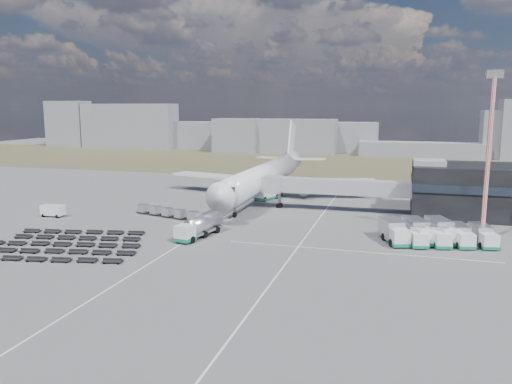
# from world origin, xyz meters

# --- Properties ---
(ground) EXTENTS (420.00, 420.00, 0.00)m
(ground) POSITION_xyz_m (0.00, 0.00, 0.00)
(ground) COLOR #565659
(ground) RESTS_ON ground
(grass_strip) EXTENTS (420.00, 90.00, 0.01)m
(grass_strip) POSITION_xyz_m (0.00, 110.00, 0.01)
(grass_strip) COLOR #4D492E
(grass_strip) RESTS_ON ground
(lane_markings) EXTENTS (47.12, 110.00, 0.01)m
(lane_markings) POSITION_xyz_m (9.77, 3.00, 0.01)
(lane_markings) COLOR silver
(lane_markings) RESTS_ON ground
(terminal) EXTENTS (30.40, 16.40, 11.00)m
(terminal) POSITION_xyz_m (47.77, 23.96, 5.25)
(terminal) COLOR black
(terminal) RESTS_ON ground
(jet_bridge) EXTENTS (30.30, 3.80, 7.05)m
(jet_bridge) POSITION_xyz_m (15.90, 20.42, 5.05)
(jet_bridge) COLOR #939399
(jet_bridge) RESTS_ON ground
(airliner) EXTENTS (51.59, 64.53, 17.62)m
(airliner) POSITION_xyz_m (0.00, 32.38, 5.29)
(airliner) COLOR white
(airliner) RESTS_ON ground
(skyline) EXTENTS (296.15, 26.24, 24.35)m
(skyline) POSITION_xyz_m (-5.35, 148.56, 9.70)
(skyline) COLOR gray
(skyline) RESTS_ON ground
(fuel_tanker) EXTENTS (4.84, 11.06, 3.47)m
(fuel_tanker) POSITION_xyz_m (-0.89, -6.68, 1.73)
(fuel_tanker) COLOR white
(fuel_tanker) RESTS_ON ground
(pushback_tug) EXTENTS (3.70, 2.41, 1.54)m
(pushback_tug) POSITION_xyz_m (-4.00, 3.96, 0.77)
(pushback_tug) COLOR white
(pushback_tug) RESTS_ON ground
(utility_van) EXTENTS (4.46, 2.15, 2.34)m
(utility_van) POSITION_xyz_m (-34.41, -0.39, 1.17)
(utility_van) COLOR white
(utility_van) RESTS_ON ground
(catering_truck) EXTENTS (4.85, 7.27, 3.09)m
(catering_truck) POSITION_xyz_m (1.19, 29.08, 1.58)
(catering_truck) COLOR white
(catering_truck) RESTS_ON ground
(service_trucks_near) EXTENTS (12.63, 11.08, 3.21)m
(service_trucks_near) POSITION_xyz_m (33.71, 0.20, 1.74)
(service_trucks_near) COLOR white
(service_trucks_near) RESTS_ON ground
(service_trucks_far) EXTENTS (13.96, 9.64, 2.83)m
(service_trucks_far) POSITION_xyz_m (38.36, -0.23, 1.54)
(service_trucks_far) COLOR white
(service_trucks_far) RESTS_ON ground
(uld_row) EXTENTS (18.44, 6.85, 1.70)m
(uld_row) POSITION_xyz_m (-11.09, 4.94, 1.02)
(uld_row) COLOR black
(uld_row) RESTS_ON ground
(baggage_dollies) EXTENTS (26.74, 20.83, 0.66)m
(baggage_dollies) POSITION_xyz_m (-19.13, -17.93, 0.33)
(baggage_dollies) COLOR black
(baggage_dollies) RESTS_ON ground
(floodlight_mast) EXTENTS (2.53, 2.06, 26.72)m
(floodlight_mast) POSITION_xyz_m (43.52, 2.83, 13.39)
(floodlight_mast) COLOR #B32A1C
(floodlight_mast) RESTS_ON ground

